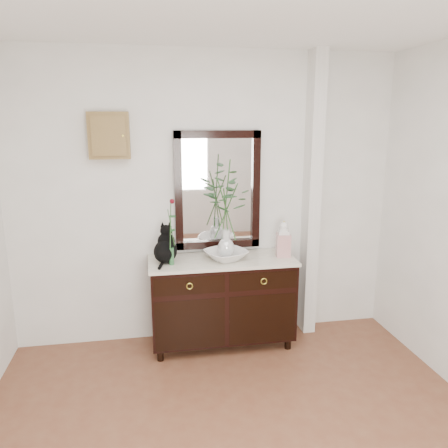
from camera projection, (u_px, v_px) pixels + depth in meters
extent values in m
cube|color=white|center=(207.00, 200.00, 4.07)|extent=(3.60, 0.04, 2.70)
cube|color=white|center=(312.00, 199.00, 4.17)|extent=(0.12, 0.20, 2.70)
cube|color=black|center=(222.00, 299.00, 4.06)|extent=(1.30, 0.50, 0.82)
cube|color=white|center=(222.00, 260.00, 3.97)|extent=(1.33, 0.52, 0.03)
cube|color=black|center=(218.00, 191.00, 4.05)|extent=(0.80, 0.06, 1.10)
cube|color=white|center=(217.00, 190.00, 4.07)|extent=(0.66, 0.01, 0.96)
cube|color=brown|center=(109.00, 136.00, 3.75)|extent=(0.35, 0.10, 0.40)
imported|color=silver|center=(226.00, 255.00, 3.93)|extent=(0.48, 0.48, 0.09)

